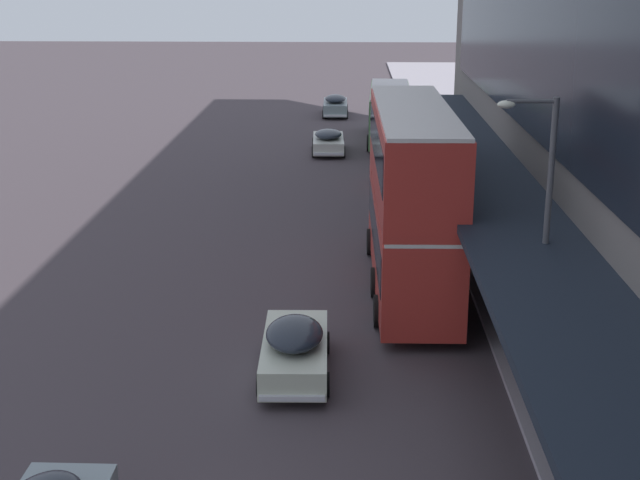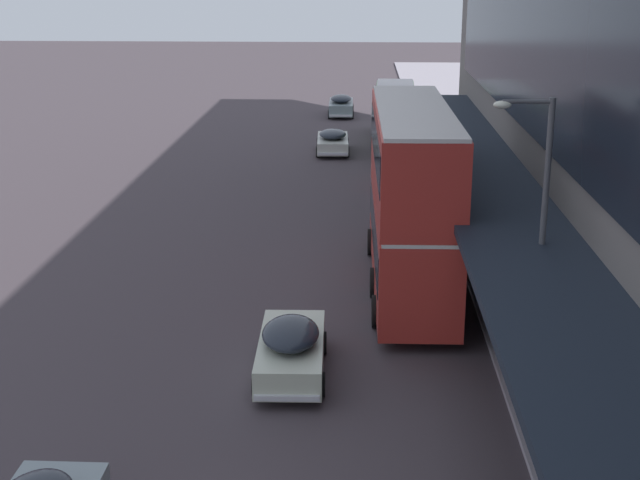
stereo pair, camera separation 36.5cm
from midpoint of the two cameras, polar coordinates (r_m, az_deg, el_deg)
The scene contains 7 objects.
transit_bus_kerbside_front at distance 29.77m, azimuth 6.21°, elevation 2.96°, with size 2.77×11.11×6.22m.
transit_bus_kerbside_rear at distance 56.29m, azimuth 4.98°, elevation 8.20°, with size 2.96×10.16×3.35m.
sedan_second_near at distance 44.93m, azimuth 5.18°, elevation 4.40°, with size 1.86×4.54×1.50m.
sedan_oncoming_front at distance 66.46m, azimuth 1.52°, elevation 8.62°, with size 1.90×4.74×1.57m.
sedan_oncoming_rear at distance 52.88m, azimuth 1.02°, elevation 6.35°, with size 2.03×4.54×1.42m.
sedan_far_back at distance 24.09m, azimuth -1.42°, elevation -6.92°, with size 1.95×4.52×1.56m.
street_lamp at distance 23.02m, azimuth 14.16°, elevation 1.09°, with size 1.50×0.28×7.41m.
Camera 2 is at (2.21, -13.06, 10.57)m, focal length 50.00 mm.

